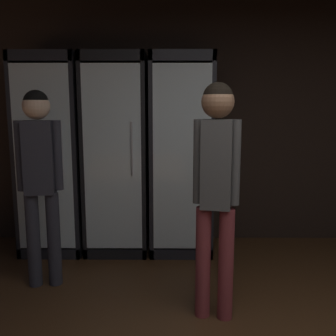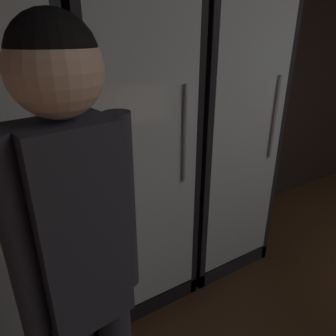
# 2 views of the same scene
# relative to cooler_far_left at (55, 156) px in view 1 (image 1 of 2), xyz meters

# --- Properties ---
(wall_back) EXTENTS (6.00, 0.06, 2.80)m
(wall_back) POSITION_rel_cooler_far_left_xyz_m (2.10, 0.32, 0.42)
(wall_back) COLOR black
(wall_back) RESTS_ON ground
(cooler_far_left) EXTENTS (0.62, 0.64, 2.00)m
(cooler_far_left) POSITION_rel_cooler_far_left_xyz_m (0.00, 0.00, 0.00)
(cooler_far_left) COLOR black
(cooler_far_left) RESTS_ON ground
(cooler_left) EXTENTS (0.62, 0.64, 2.00)m
(cooler_left) POSITION_rel_cooler_far_left_xyz_m (0.65, 0.00, -0.00)
(cooler_left) COLOR black
(cooler_left) RESTS_ON ground
(cooler_center) EXTENTS (0.62, 0.64, 2.00)m
(cooler_center) POSITION_rel_cooler_far_left_xyz_m (1.31, -0.00, -0.01)
(cooler_center) COLOR black
(cooler_center) RESTS_ON ground
(shopper_near) EXTENTS (0.36, 0.21, 1.61)m
(shopper_near) POSITION_rel_cooler_far_left_xyz_m (0.15, -0.86, 0.02)
(shopper_near) COLOR #2D2D38
(shopper_near) RESTS_ON ground
(shopper_far) EXTENTS (0.31, 0.22, 1.64)m
(shopper_far) POSITION_rel_cooler_far_left_xyz_m (1.51, -1.34, 0.04)
(shopper_far) COLOR brown
(shopper_far) RESTS_ON ground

